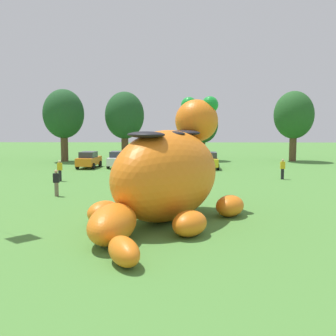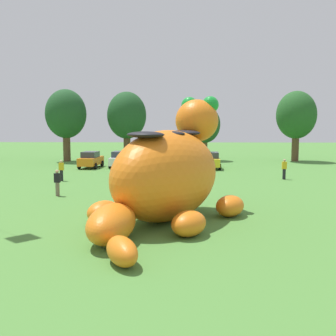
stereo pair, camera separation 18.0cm
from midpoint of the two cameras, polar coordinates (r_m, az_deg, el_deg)
name	(u,v)px [view 1 (the left image)]	position (r m, az deg, el deg)	size (l,w,h in m)	color
ground_plane	(163,216)	(20.72, -0.97, -6.78)	(160.00, 160.00, 0.00)	#4C8438
giant_inflatable_creature	(168,174)	(19.67, -0.30, -0.83)	(8.14, 12.14, 6.15)	orange
car_orange	(89,160)	(43.67, -11.14, 1.14)	(2.20, 4.23, 1.72)	orange
car_white	(119,159)	(43.58, -7.05, 1.20)	(2.12, 4.19, 1.72)	white
car_silver	(147,160)	(42.63, -3.13, 1.13)	(2.15, 4.20, 1.72)	#B7BABF
car_red	(182,160)	(43.03, 1.89, 1.18)	(2.43, 4.32, 1.72)	red
car_yellow	(209,160)	(42.33, 5.64, 1.07)	(2.05, 4.15, 1.72)	yellow
tree_left	(64,114)	(51.67, -14.50, 7.28)	(4.96, 4.96, 8.80)	brown
tree_mid_left	(125,116)	(50.85, -6.19, 7.26)	(4.81, 4.81, 8.54)	brown
tree_centre_left	(203,125)	(51.56, 4.77, 6.03)	(3.86, 3.86, 6.85)	brown
tree_centre	(294,115)	(52.62, 17.09, 7.03)	(4.84, 4.84, 8.60)	brown
spectator_near_inflatable	(60,171)	(34.26, -15.04, -0.35)	(0.38, 0.26, 1.71)	black
spectator_mid_field	(155,185)	(25.36, -2.08, -2.41)	(0.38, 0.26, 1.71)	#2D334C
spectator_by_cars	(56,183)	(27.22, -15.53, -2.04)	(0.38, 0.26, 1.71)	#726656
spectator_wandering	(283,169)	(35.42, 15.59, -0.16)	(0.38, 0.26, 1.71)	black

